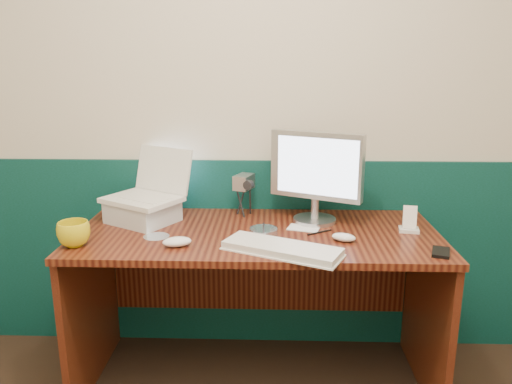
{
  "coord_description": "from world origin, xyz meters",
  "views": [
    {
      "loc": [
        0.09,
        -0.71,
        1.48
      ],
      "look_at": [
        0.02,
        1.23,
        0.97
      ],
      "focal_mm": 35.0,
      "sensor_mm": 36.0,
      "label": 1
    }
  ],
  "objects_px": {
    "laptop": "(140,173)",
    "mug": "(74,234)",
    "monitor": "(316,177)",
    "keyboard": "(282,249)",
    "desk": "(257,308)",
    "camcorder": "(244,193)"
  },
  "relations": [
    {
      "from": "laptop",
      "to": "mug",
      "type": "relative_size",
      "value": 2.48
    },
    {
      "from": "laptop",
      "to": "monitor",
      "type": "distance_m",
      "value": 0.81
    },
    {
      "from": "monitor",
      "to": "keyboard",
      "type": "relative_size",
      "value": 0.93
    },
    {
      "from": "desk",
      "to": "mug",
      "type": "xyz_separation_m",
      "value": [
        -0.74,
        -0.2,
        0.43
      ]
    },
    {
      "from": "desk",
      "to": "keyboard",
      "type": "distance_m",
      "value": 0.47
    },
    {
      "from": "laptop",
      "to": "mug",
      "type": "distance_m",
      "value": 0.42
    },
    {
      "from": "desk",
      "to": "camcorder",
      "type": "relative_size",
      "value": 7.3
    },
    {
      "from": "desk",
      "to": "laptop",
      "type": "xyz_separation_m",
      "value": [
        -0.54,
        0.12,
        0.61
      ]
    },
    {
      "from": "keyboard",
      "to": "camcorder",
      "type": "height_order",
      "value": "camcorder"
    },
    {
      "from": "monitor",
      "to": "mug",
      "type": "height_order",
      "value": "monitor"
    },
    {
      "from": "desk",
      "to": "keyboard",
      "type": "xyz_separation_m",
      "value": [
        0.11,
        -0.25,
        0.39
      ]
    },
    {
      "from": "monitor",
      "to": "mug",
      "type": "distance_m",
      "value": 1.08
    },
    {
      "from": "laptop",
      "to": "mug",
      "type": "height_order",
      "value": "laptop"
    },
    {
      "from": "mug",
      "to": "camcorder",
      "type": "xyz_separation_m",
      "value": [
        0.67,
        0.45,
        0.06
      ]
    },
    {
      "from": "monitor",
      "to": "camcorder",
      "type": "height_order",
      "value": "monitor"
    },
    {
      "from": "monitor",
      "to": "mug",
      "type": "xyz_separation_m",
      "value": [
        -1.01,
        -0.35,
        -0.16
      ]
    },
    {
      "from": "monitor",
      "to": "desk",
      "type": "bearing_deg",
      "value": -125.75
    },
    {
      "from": "laptop",
      "to": "monitor",
      "type": "height_order",
      "value": "monitor"
    },
    {
      "from": "laptop",
      "to": "camcorder",
      "type": "distance_m",
      "value": 0.5
    },
    {
      "from": "mug",
      "to": "keyboard",
      "type": "bearing_deg",
      "value": -3.18
    },
    {
      "from": "keyboard",
      "to": "laptop",
      "type": "bearing_deg",
      "value": 175.07
    },
    {
      "from": "camcorder",
      "to": "laptop",
      "type": "bearing_deg",
      "value": -143.01
    }
  ]
}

